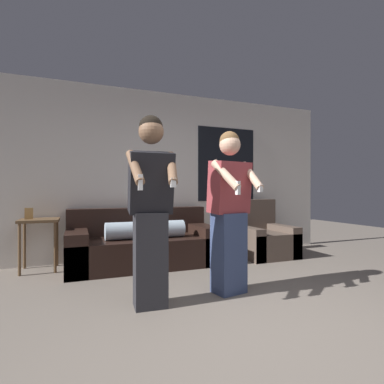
{
  "coord_description": "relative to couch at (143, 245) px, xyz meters",
  "views": [
    {
      "loc": [
        -1.35,
        -1.88,
        1.07
      ],
      "look_at": [
        -0.28,
        0.9,
        1.06
      ],
      "focal_mm": 28.0,
      "sensor_mm": 36.0,
      "label": 1
    }
  ],
  "objects": [
    {
      "name": "ground_plane",
      "position": [
        0.45,
        -2.42,
        -0.29
      ],
      "size": [
        14.0,
        14.0,
        0.0
      ],
      "primitive_type": "plane",
      "color": "slate"
    },
    {
      "name": "wall_back",
      "position": [
        0.47,
        0.5,
        1.06
      ],
      "size": [
        6.1,
        0.07,
        2.7
      ],
      "color": "silver",
      "rests_on": "ground_plane"
    },
    {
      "name": "couch",
      "position": [
        0.0,
        0.0,
        0.0
      ],
      "size": [
        2.09,
        0.93,
        0.81
      ],
      "color": "black",
      "rests_on": "ground_plane"
    },
    {
      "name": "armchair",
      "position": [
        1.98,
        -0.06,
        -0.0
      ],
      "size": [
        0.85,
        0.89,
        0.93
      ],
      "color": "brown",
      "rests_on": "ground_plane"
    },
    {
      "name": "side_table",
      "position": [
        -1.38,
        0.21,
        0.29
      ],
      "size": [
        0.49,
        0.47,
        0.85
      ],
      "color": "brown",
      "rests_on": "ground_plane"
    },
    {
      "name": "person_left",
      "position": [
        -0.26,
        -1.59,
        0.63
      ],
      "size": [
        0.46,
        0.51,
        1.77
      ],
      "color": "#28282D",
      "rests_on": "ground_plane"
    },
    {
      "name": "person_right",
      "position": [
        0.6,
        -1.5,
        0.58
      ],
      "size": [
        0.49,
        0.53,
        1.7
      ],
      "color": "#384770",
      "rests_on": "ground_plane"
    }
  ]
}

